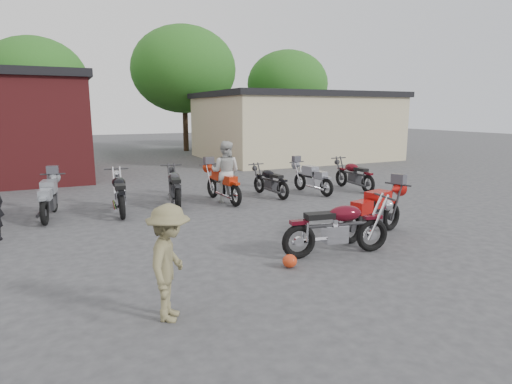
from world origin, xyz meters
name	(u,v)px	position (x,y,z in m)	size (l,w,h in m)	color
ground	(302,252)	(0.00, 0.00, 0.00)	(90.00, 90.00, 0.00)	#37373A
stucco_building	(293,128)	(8.50, 15.00, 1.75)	(10.00, 8.00, 3.50)	#BCB386
tree_1	(37,94)	(-5.00, 22.00, 3.70)	(5.92, 5.92, 7.40)	#1E5516
tree_2	(184,86)	(4.00, 22.00, 4.40)	(7.04, 7.04, 8.80)	#1E5516
tree_3	(287,96)	(12.00, 22.00, 3.80)	(6.08, 6.08, 7.60)	#1E5516
vintage_motorcycle	(339,224)	(0.55, -0.43, 0.63)	(2.16, 0.71, 1.25)	#4D0915
sportbike	(374,210)	(2.02, 0.26, 0.61)	(2.10, 0.69, 1.22)	#B1120E
helmet	(290,261)	(-0.65, -0.63, 0.12)	(0.27, 0.27, 0.25)	#BD3514
person_light	(226,172)	(0.34, 5.07, 0.94)	(0.91, 0.71, 1.88)	#BCBCB8
person_tan	(169,263)	(-3.06, -1.61, 0.80)	(1.03, 0.59, 1.59)	olive
row_bike_1	(49,196)	(-4.56, 5.20, 0.59)	(2.02, 0.67, 1.17)	gray
row_bike_2	(119,191)	(-2.80, 5.02, 0.62)	(2.15, 0.71, 1.24)	black
row_bike_3	(175,184)	(-1.15, 5.44, 0.61)	(2.09, 0.69, 1.21)	#27272A
row_bike_4	(223,182)	(0.28, 5.16, 0.60)	(2.08, 0.69, 1.21)	red
row_bike_5	(270,180)	(2.00, 5.32, 0.55)	(1.89, 0.62, 1.09)	black
row_bike_6	(312,177)	(3.53, 5.17, 0.55)	(1.91, 0.63, 1.11)	gray
row_bike_7	(354,173)	(5.23, 5.10, 0.59)	(2.03, 0.67, 1.18)	#520A13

